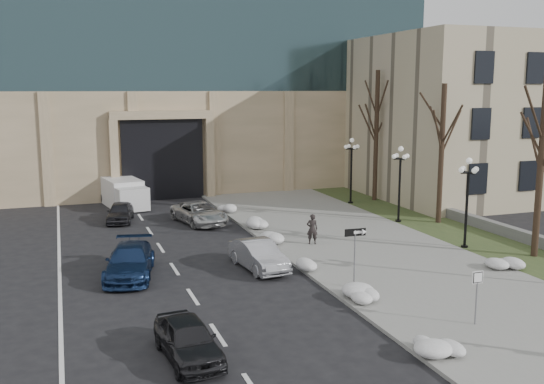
{
  "coord_description": "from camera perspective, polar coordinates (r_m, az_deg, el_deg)",
  "views": [
    {
      "loc": [
        -11.2,
        -12.82,
        8.21
      ],
      "look_at": [
        -2.06,
        13.07,
        3.5
      ],
      "focal_mm": 40.0,
      "sensor_mm": 36.0,
      "label": 1
    }
  ],
  "objects": [
    {
      "name": "box_truck",
      "position": [
        43.95,
        -13.89,
        -0.08
      ],
      "size": [
        3.07,
        6.35,
        1.93
      ],
      "rotation": [
        0.0,
        0.0,
        0.17
      ],
      "color": "silver",
      "rests_on": "ground"
    },
    {
      "name": "one_way_sign",
      "position": [
        25.04,
        8.17,
        -4.42
      ],
      "size": [
        0.96,
        0.26,
        2.58
      ],
      "rotation": [
        0.0,
        0.0,
        -0.05
      ],
      "color": "slate",
      "rests_on": "ground"
    },
    {
      "name": "lamppost_d",
      "position": [
        43.3,
        7.49,
        2.84
      ],
      "size": [
        1.18,
        1.18,
        4.76
      ],
      "color": "black",
      "rests_on": "ground"
    },
    {
      "name": "pedestrian",
      "position": [
        31.88,
        3.8,
        -3.49
      ],
      "size": [
        0.68,
        0.55,
        1.61
      ],
      "primitive_type": "imported",
      "rotation": [
        0.0,
        0.0,
        2.84
      ],
      "color": "black",
      "rests_on": "sidewalk"
    },
    {
      "name": "snow_clump_b",
      "position": [
        20.05,
        15.21,
        -13.86
      ],
      "size": [
        1.1,
        1.6,
        0.36
      ],
      "primitive_type": "ellipsoid",
      "color": "silver",
      "rests_on": "sidewalk"
    },
    {
      "name": "grass_strip",
      "position": [
        35.15,
        18.4,
        -4.2
      ],
      "size": [
        4.0,
        40.0,
        0.1
      ],
      "primitive_type": "cube",
      "color": "#334422",
      "rests_on": "ground"
    },
    {
      "name": "car_c",
      "position": [
        27.53,
        -13.24,
        -6.37
      ],
      "size": [
        2.93,
        5.11,
        1.39
      ],
      "primitive_type": "imported",
      "rotation": [
        0.0,
        0.0,
        -0.22
      ],
      "color": "navy",
      "rests_on": "ground"
    },
    {
      "name": "lamppost_b",
      "position": [
        32.37,
        17.93,
        0.13
      ],
      "size": [
        1.18,
        1.18,
        4.76
      ],
      "color": "black",
      "rests_on": "ground"
    },
    {
      "name": "snow_clump_e",
      "position": [
        32.03,
        0.02,
        -4.56
      ],
      "size": [
        1.1,
        1.6,
        0.36
      ],
      "primitive_type": "ellipsoid",
      "color": "silver",
      "rests_on": "sidewalk"
    },
    {
      "name": "car_b",
      "position": [
        27.89,
        -1.29,
        -5.96
      ],
      "size": [
        1.89,
        4.2,
        1.34
      ],
      "primitive_type": "imported",
      "rotation": [
        0.0,
        0.0,
        0.12
      ],
      "color": "#A9AAB0",
      "rests_on": "ground"
    },
    {
      "name": "snow_clump_g",
      "position": [
        39.99,
        -3.88,
        -1.7
      ],
      "size": [
        1.1,
        1.6,
        0.36
      ],
      "primitive_type": "ellipsoid",
      "color": "silver",
      "rests_on": "sidewalk"
    },
    {
      "name": "tree_far",
      "position": [
        44.52,
        9.83,
        6.94
      ],
      "size": [
        3.2,
        3.2,
        9.5
      ],
      "color": "black",
      "rests_on": "ground"
    },
    {
      "name": "snow_clump_d",
      "position": [
        27.6,
        3.64,
        -6.94
      ],
      "size": [
        1.1,
        1.6,
        0.36
      ],
      "primitive_type": "ellipsoid",
      "color": "silver",
      "rests_on": "sidewalk"
    },
    {
      "name": "stone_wall",
      "position": [
        37.82,
        18.98,
        -2.8
      ],
      "size": [
        0.5,
        30.0,
        0.7
      ],
      "primitive_type": "cube",
      "color": "slate",
      "rests_on": "ground"
    },
    {
      "name": "tree_near",
      "position": [
        31.58,
        24.13,
        4.56
      ],
      "size": [
        3.2,
        3.2,
        9.0
      ],
      "color": "black",
      "rests_on": "ground"
    },
    {
      "name": "classical_building",
      "position": [
        52.65,
        19.82,
        6.76
      ],
      "size": [
        22.0,
        18.12,
        12.0
      ],
      "color": "tan",
      "rests_on": "ground"
    },
    {
      "name": "car_d",
      "position": [
        37.51,
        -6.86,
        -1.95
      ],
      "size": [
        3.17,
        5.1,
        1.32
      ],
      "primitive_type": "imported",
      "rotation": [
        0.0,
        0.0,
        0.22
      ],
      "color": "#B8B8B8",
      "rests_on": "ground"
    },
    {
      "name": "car_e",
      "position": [
        38.81,
        -14.09,
        -1.85
      ],
      "size": [
        2.18,
        3.84,
        1.23
      ],
      "primitive_type": "imported",
      "rotation": [
        0.0,
        0.0,
        -0.21
      ],
      "color": "#29292D",
      "rests_on": "ground"
    },
    {
      "name": "snow_clump_c",
      "position": [
        24.01,
        8.84,
        -9.63
      ],
      "size": [
        1.1,
        1.6,
        0.36
      ],
      "primitive_type": "ellipsoid",
      "color": "silver",
      "rests_on": "sidewalk"
    },
    {
      "name": "keep_sign",
      "position": [
        22.21,
        18.75,
        -8.4
      ],
      "size": [
        0.44,
        0.06,
        2.03
      ],
      "rotation": [
        0.0,
        0.0,
        -0.01
      ],
      "color": "slate",
      "rests_on": "ground"
    },
    {
      "name": "lamppost_c",
      "position": [
        37.67,
        11.95,
        1.68
      ],
      "size": [
        1.18,
        1.18,
        4.76
      ],
      "color": "black",
      "rests_on": "ground"
    },
    {
      "name": "car_a",
      "position": [
        19.22,
        -7.91,
        -13.57
      ],
      "size": [
        1.82,
        3.86,
        1.28
      ],
      "primitive_type": "imported",
      "rotation": [
        0.0,
        0.0,
        0.09
      ],
      "color": "black",
      "rests_on": "ground"
    },
    {
      "name": "snow_clump_i",
      "position": [
        29.54,
        21.29,
        -6.48
      ],
      "size": [
        1.1,
        1.6,
        0.36
      ],
      "primitive_type": "ellipsoid",
      "color": "silver",
      "rests_on": "sidewalk"
    },
    {
      "name": "tree_mid",
      "position": [
        37.79,
        15.74,
        5.26
      ],
      "size": [
        3.2,
        3.2,
        8.5
      ],
      "color": "black",
      "rests_on": "ground"
    },
    {
      "name": "snow_clump_f",
      "position": [
        35.68,
        -1.52,
        -3.08
      ],
      "size": [
        1.1,
        1.6,
        0.36
      ],
      "primitive_type": "ellipsoid",
      "color": "silver",
      "rests_on": "sidewalk"
    },
    {
      "name": "sidewalk",
      "position": [
        31.65,
        9.01,
        -5.31
      ],
      "size": [
        9.0,
        40.0,
        0.12
      ],
      "primitive_type": "cube",
      "color": "gray",
      "rests_on": "ground"
    },
    {
      "name": "curb",
      "position": [
        29.82,
        1.34,
        -6.11
      ],
      "size": [
        0.3,
        40.0,
        0.14
      ],
      "primitive_type": "cube",
      "color": "gray",
      "rests_on": "ground"
    }
  ]
}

